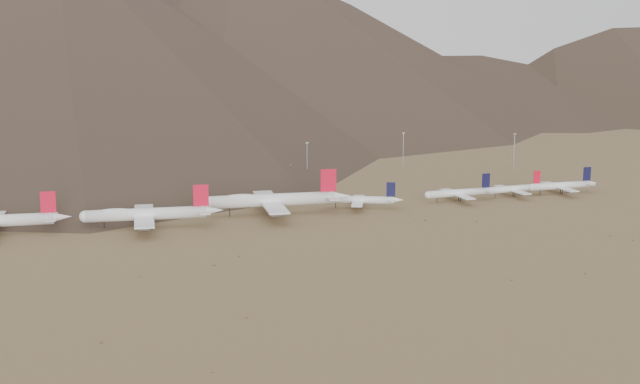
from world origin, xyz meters
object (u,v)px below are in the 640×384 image
object	(u,v)px
narrowbody_a	(361,200)
widebody_east	(273,200)
control_tower	(286,175)
narrowbody_b	(460,193)
widebody_centre	(147,214)

from	to	relation	value
narrowbody_a	widebody_east	bearing A→B (deg)	-156.11
widebody_east	control_tower	world-z (taller)	widebody_east
narrowbody_a	narrowbody_b	distance (m)	60.32
widebody_east	control_tower	distance (m)	93.44
narrowbody_b	narrowbody_a	bearing A→B (deg)	-179.95
widebody_centre	control_tower	world-z (taller)	widebody_centre
narrowbody_a	control_tower	world-z (taller)	narrowbody_a
widebody_centre	widebody_east	xyz separation A→B (m)	(67.15, 11.82, 0.84)
widebody_east	narrowbody_b	xyz separation A→B (m)	(110.15, 3.98, -3.15)
widebody_centre	control_tower	bearing A→B (deg)	51.53
narrowbody_a	narrowbody_b	xyz separation A→B (m)	(60.27, 2.30, 0.11)
narrowbody_a	narrowbody_b	world-z (taller)	narrowbody_b
widebody_centre	narrowbody_b	bearing A→B (deg)	10.72
narrowbody_a	narrowbody_b	size ratio (longest dim) A/B	0.92
widebody_centre	narrowbody_b	xyz separation A→B (m)	(177.30, 15.80, -2.31)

